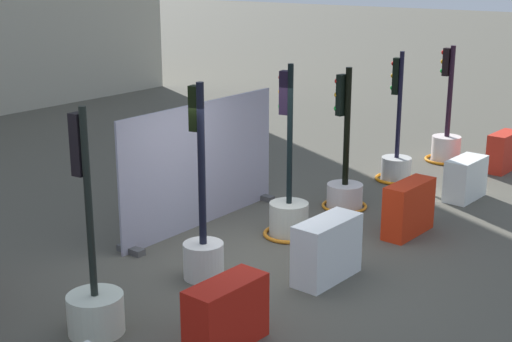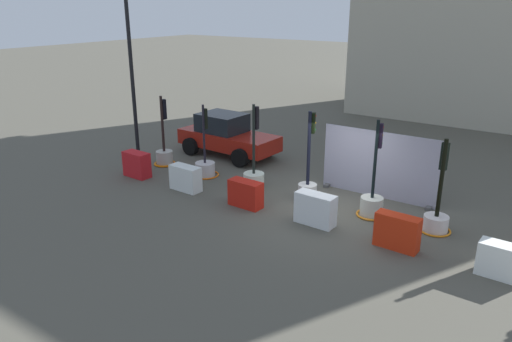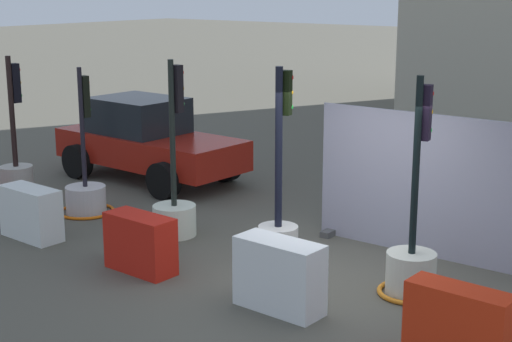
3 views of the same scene
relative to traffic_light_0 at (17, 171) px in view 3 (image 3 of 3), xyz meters
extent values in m
plane|color=#504D43|center=(7.31, -0.27, -0.45)|extent=(120.00, 120.00, 0.00)
cylinder|color=#B1ACA2|center=(0.00, -0.01, -0.18)|extent=(0.63, 0.63, 0.54)
cylinder|color=black|center=(0.00, -0.01, 1.15)|extent=(0.10, 0.10, 2.13)
cube|color=black|center=(-0.02, 0.12, 1.69)|extent=(0.18, 0.18, 0.75)
sphere|color=red|center=(-0.03, 0.21, 1.94)|extent=(0.10, 0.10, 0.10)
sphere|color=orange|center=(-0.03, 0.21, 1.69)|extent=(0.10, 0.10, 0.10)
sphere|color=green|center=(-0.03, 0.21, 1.44)|extent=(0.10, 0.10, 0.10)
torus|color=orange|center=(0.00, -0.01, -0.41)|extent=(0.84, 0.84, 0.08)
cylinder|color=beige|center=(2.11, -0.09, -0.21)|extent=(0.71, 0.71, 0.49)
cylinder|color=black|center=(2.11, -0.09, 1.09)|extent=(0.08, 0.08, 2.11)
cube|color=black|center=(2.09, 0.02, 1.62)|extent=(0.17, 0.15, 0.72)
sphere|color=red|center=(2.08, 0.09, 1.86)|extent=(0.10, 0.10, 0.10)
sphere|color=orange|center=(2.08, 0.09, 1.62)|extent=(0.10, 0.10, 0.10)
sphere|color=green|center=(2.08, 0.09, 1.38)|extent=(0.10, 0.10, 0.10)
torus|color=orange|center=(2.11, -0.09, -0.42)|extent=(0.99, 0.99, 0.05)
cylinder|color=silver|center=(4.23, -0.07, -0.20)|extent=(0.70, 0.70, 0.50)
cylinder|color=black|center=(4.23, -0.07, 1.22)|extent=(0.09, 0.09, 2.35)
cube|color=black|center=(4.24, 0.05, 1.93)|extent=(0.17, 0.16, 0.75)
sphere|color=red|center=(4.25, 0.14, 2.17)|extent=(0.10, 0.10, 0.10)
sphere|color=orange|center=(4.25, 0.14, 1.93)|extent=(0.10, 0.10, 0.10)
sphere|color=green|center=(4.25, 0.14, 1.68)|extent=(0.10, 0.10, 0.10)
cylinder|color=silver|center=(6.27, -0.03, -0.19)|extent=(0.59, 0.59, 0.53)
cylinder|color=black|center=(6.27, -0.03, 1.24)|extent=(0.11, 0.11, 2.33)
cube|color=black|center=(6.30, 0.09, 2.03)|extent=(0.18, 0.17, 0.63)
sphere|color=red|center=(6.32, 0.17, 2.24)|extent=(0.10, 0.10, 0.10)
sphere|color=orange|center=(6.32, 0.17, 2.03)|extent=(0.10, 0.10, 0.10)
sphere|color=green|center=(6.32, 0.17, 1.82)|extent=(0.10, 0.10, 0.10)
cylinder|color=beige|center=(8.41, -0.03, -0.16)|extent=(0.65, 0.65, 0.58)
cylinder|color=black|center=(8.41, -0.03, 1.28)|extent=(0.09, 0.09, 2.31)
cube|color=black|center=(8.43, 0.09, 1.96)|extent=(0.18, 0.18, 0.70)
sphere|color=red|center=(8.45, 0.18, 2.19)|extent=(0.10, 0.10, 0.10)
sphere|color=orange|center=(8.45, 0.18, 1.96)|extent=(0.10, 0.10, 0.10)
sphere|color=green|center=(8.45, 0.18, 1.72)|extent=(0.10, 0.10, 0.10)
torus|color=orange|center=(8.41, -0.03, -0.42)|extent=(0.86, 0.86, 0.06)
cube|color=silver|center=(2.52, -1.57, -0.03)|extent=(1.11, 0.50, 0.84)
cube|color=red|center=(4.97, -1.55, -0.04)|extent=(1.09, 0.49, 0.82)
cube|color=white|center=(7.32, -1.47, 0.00)|extent=(1.16, 0.51, 0.91)
cube|color=red|center=(9.71, -1.57, 0.00)|extent=(1.13, 0.44, 0.91)
cube|color=maroon|center=(1.30, 2.36, 0.21)|extent=(4.26, 1.82, 0.61)
cube|color=black|center=(0.96, 2.38, 0.87)|extent=(1.85, 1.52, 0.72)
cylinder|color=black|center=(2.63, 3.19, -0.10)|extent=(0.72, 0.31, 0.71)
cylinder|color=black|center=(2.56, 1.43, -0.10)|extent=(0.72, 0.31, 0.71)
cylinder|color=black|center=(0.04, 3.29, -0.10)|extent=(0.72, 0.31, 0.71)
cylinder|color=black|center=(-0.04, 1.54, -0.10)|extent=(0.72, 0.31, 0.71)
cube|color=#9997AC|center=(7.97, 1.50, 0.62)|extent=(3.79, 0.04, 2.15)
cube|color=#4C4C4C|center=(6.26, 1.50, -0.40)|extent=(0.16, 0.50, 0.10)
camera|label=1|loc=(-1.03, -6.64, 3.97)|focal=51.40mm
camera|label=2|loc=(13.16, -12.84, 5.51)|focal=34.50mm
camera|label=3|loc=(12.58, -8.88, 3.53)|focal=54.60mm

